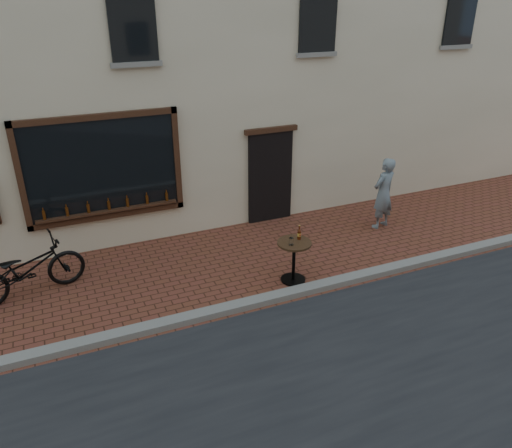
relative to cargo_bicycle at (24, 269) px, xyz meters
name	(u,v)px	position (x,y,z in m)	size (l,w,h in m)	color
ground	(253,312)	(3.63, -2.14, -0.56)	(90.00, 90.00, 0.00)	brown
kerb	(249,303)	(3.63, -1.94, -0.50)	(90.00, 0.25, 0.12)	slate
cargo_bicycle	(24,269)	(0.00, 0.00, 0.00)	(2.48, 1.19, 1.17)	black
bistro_table	(294,253)	(4.76, -1.46, 0.05)	(0.66, 0.66, 1.13)	black
pedestrian	(383,193)	(7.79, -0.10, 0.30)	(0.62, 0.41, 1.71)	slate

